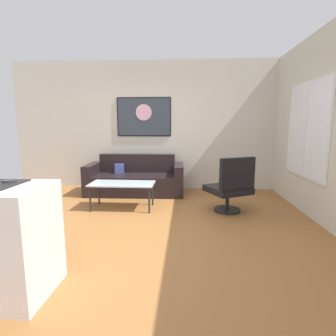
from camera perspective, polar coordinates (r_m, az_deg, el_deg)
name	(u,v)px	position (r m, az deg, el deg)	size (l,w,h in m)	color
ground	(137,229)	(3.79, -6.83, -12.95)	(6.40, 6.40, 0.04)	#996132
back_wall	(156,126)	(5.91, -2.70, 9.11)	(6.40, 0.05, 2.80)	beige
right_wall	(330,126)	(4.23, 31.70, 7.79)	(0.05, 6.40, 2.80)	beige
couch	(136,180)	(5.55, -7.06, -2.63)	(2.01, 0.87, 0.80)	black
coffee_table	(122,185)	(4.53, -9.88, -3.67)	(1.08, 0.52, 0.44)	silver
armchair	(231,186)	(4.35, 13.50, -3.92)	(0.82, 0.81, 0.92)	black
wall_painting	(144,117)	(5.91, -5.26, 11.02)	(1.20, 0.03, 0.85)	black
window	(307,130)	(4.75, 27.85, 7.25)	(0.03, 1.42, 1.53)	silver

